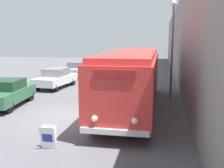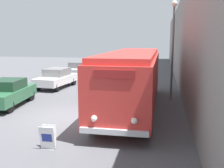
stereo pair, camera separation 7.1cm
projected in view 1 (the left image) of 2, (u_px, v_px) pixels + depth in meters
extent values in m
plane|color=#56565B|center=(66.00, 117.00, 12.76)|extent=(80.00, 80.00, 0.00)
cube|color=gray|center=(180.00, 43.00, 20.80)|extent=(0.30, 60.00, 6.85)
cylinder|color=black|center=(94.00, 121.00, 10.53)|extent=(0.28, 0.96, 0.96)
cylinder|color=black|center=(149.00, 124.00, 10.13)|extent=(0.28, 0.96, 0.96)
cylinder|color=black|center=(123.00, 86.00, 18.39)|extent=(0.28, 0.96, 0.96)
cylinder|color=black|center=(154.00, 87.00, 17.99)|extent=(0.28, 0.96, 0.96)
cube|color=red|center=(132.00, 78.00, 14.06)|extent=(2.53, 10.91, 2.35)
cube|color=red|center=(133.00, 54.00, 13.84)|extent=(2.33, 10.47, 0.24)
cube|color=silver|center=(114.00, 132.00, 8.90)|extent=(2.40, 0.12, 0.20)
sphere|color=white|center=(95.00, 119.00, 8.98)|extent=(0.22, 0.22, 0.22)
sphere|color=white|center=(135.00, 121.00, 8.73)|extent=(0.22, 0.22, 0.22)
cube|color=maroon|center=(115.00, 74.00, 8.60)|extent=(1.39, 0.06, 0.28)
cube|color=gray|center=(49.00, 149.00, 8.98)|extent=(0.48, 0.19, 0.01)
cube|color=white|center=(47.00, 138.00, 8.84)|extent=(0.53, 0.17, 0.83)
cube|color=white|center=(49.00, 137.00, 8.98)|extent=(0.53, 0.17, 0.83)
cube|color=navy|center=(47.00, 138.00, 8.82)|extent=(0.37, 0.06, 0.29)
cylinder|color=#595E60|center=(172.00, 54.00, 15.85)|extent=(0.12, 0.12, 5.68)
sphere|color=silver|center=(174.00, 4.00, 15.36)|extent=(0.36, 0.36, 0.36)
cylinder|color=black|center=(9.00, 107.00, 13.30)|extent=(0.22, 0.63, 0.63)
cylinder|color=black|center=(5.00, 95.00, 16.13)|extent=(0.22, 0.63, 0.63)
cylinder|color=black|center=(30.00, 96.00, 16.00)|extent=(0.22, 0.63, 0.63)
cube|color=#2D6642|center=(7.00, 95.00, 14.66)|extent=(2.24, 4.32, 0.65)
cube|color=#193824|center=(7.00, 84.00, 14.66)|extent=(1.73, 2.02, 0.53)
cylinder|color=black|center=(37.00, 86.00, 19.16)|extent=(0.22, 0.71, 0.71)
cylinder|color=black|center=(56.00, 87.00, 18.75)|extent=(0.22, 0.71, 0.71)
cylinder|color=black|center=(56.00, 80.00, 21.88)|extent=(0.22, 0.71, 0.71)
cylinder|color=black|center=(73.00, 81.00, 21.47)|extent=(0.22, 0.71, 0.71)
cube|color=silver|center=(56.00, 80.00, 20.27)|extent=(2.17, 4.40, 0.56)
cube|color=gray|center=(56.00, 72.00, 20.27)|extent=(1.70, 2.04, 0.59)
cylinder|color=black|center=(65.00, 75.00, 24.97)|extent=(0.22, 0.68, 0.68)
cylinder|color=black|center=(80.00, 76.00, 24.71)|extent=(0.22, 0.68, 0.68)
cylinder|color=black|center=(75.00, 71.00, 27.99)|extent=(0.22, 0.68, 0.68)
cylinder|color=black|center=(89.00, 72.00, 27.73)|extent=(0.22, 0.68, 0.68)
cube|color=#B7B7BC|center=(77.00, 70.00, 26.30)|extent=(1.86, 4.53, 0.59)
cube|color=slate|center=(78.00, 65.00, 26.31)|extent=(1.56, 2.05, 0.55)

